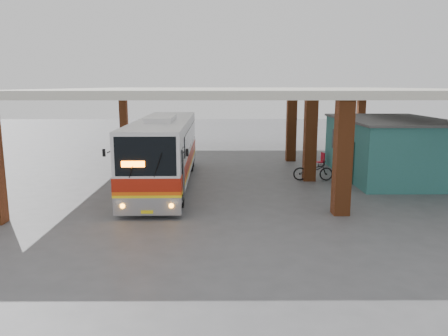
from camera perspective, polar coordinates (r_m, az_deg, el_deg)
name	(u,v)px	position (r m, az deg, el deg)	size (l,w,h in m)	color
ground	(255,195)	(19.62, 4.08, -3.50)	(90.00, 90.00, 0.00)	#515154
brick_columns	(274,134)	(24.28, 6.60, 4.42)	(20.10, 21.60, 4.35)	brown
canopy_roof	(256,91)	(25.54, 4.21, 9.99)	(21.00, 23.00, 0.30)	beige
shop_building	(390,148)	(24.88, 20.87, 2.51)	(5.20, 8.20, 3.11)	#2F756B
coach_bus	(164,151)	(21.37, -7.80, 2.26)	(2.64, 11.81, 3.43)	silver
motorcycle	(313,170)	(22.84, 11.56, -0.29)	(0.71, 2.03, 1.07)	black
pedestrian	(340,192)	(17.40, 14.93, -3.06)	(0.57, 0.37, 1.55)	red
red_chair	(321,160)	(27.20, 12.61, 1.07)	(0.53, 0.53, 0.81)	red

